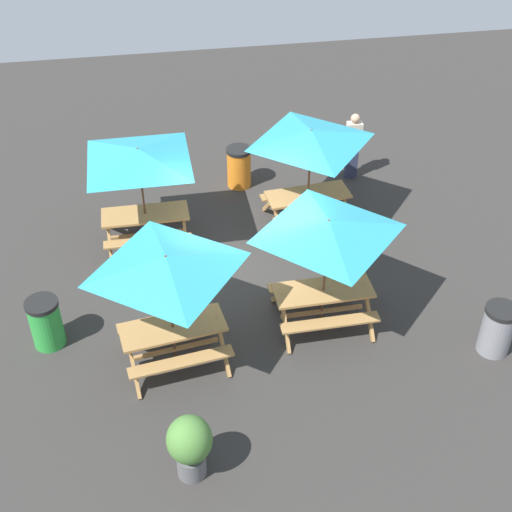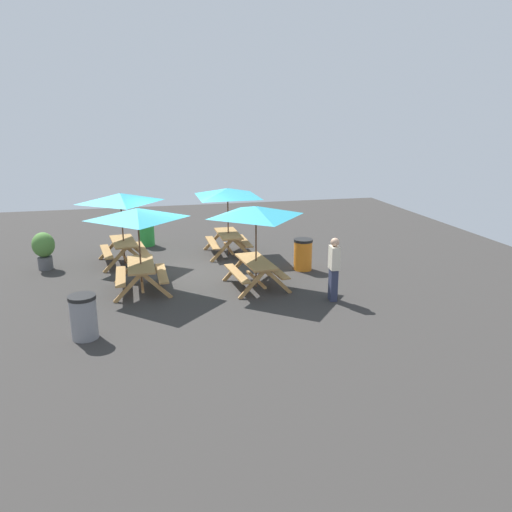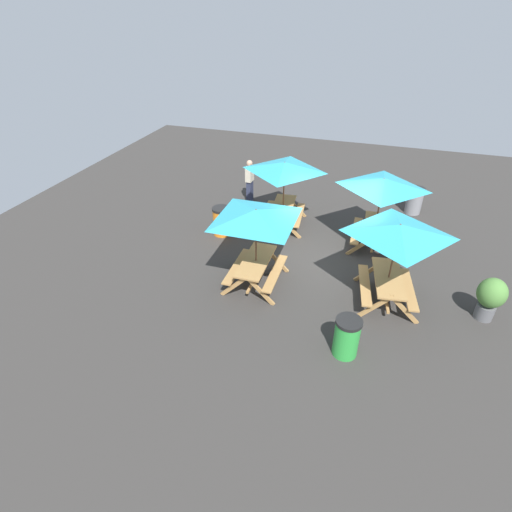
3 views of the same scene
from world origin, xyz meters
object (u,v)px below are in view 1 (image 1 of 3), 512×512
picnic_table_1 (139,162)px  potted_plant_0 (190,444)px  trash_bin_gray (497,329)px  person_standing (353,144)px  trash_bin_green (46,323)px  picnic_table_2 (167,271)px  picnic_table_0 (311,144)px  trash_bin_orange (239,167)px  picnic_table_3 (328,235)px

picnic_table_1 → potted_plant_0: 6.04m
trash_bin_gray → person_standing: bearing=-81.3°
trash_bin_gray → potted_plant_0: potted_plant_0 is taller
picnic_table_1 → trash_bin_green: size_ratio=2.89×
picnic_table_2 → potted_plant_0: size_ratio=1.99×
trash_bin_gray → potted_plant_0: 5.80m
picnic_table_0 → trash_bin_orange: 2.64m
trash_bin_green → trash_bin_orange: bearing=-131.9°
picnic_table_0 → trash_bin_orange: picnic_table_0 is taller
trash_bin_gray → person_standing: 6.16m
picnic_table_0 → potted_plant_0: bearing=56.9°
picnic_table_0 → trash_bin_gray: picnic_table_0 is taller
picnic_table_1 → trash_bin_green: 3.64m
picnic_table_1 → picnic_table_3: 4.28m
picnic_table_0 → trash_bin_green: 6.30m
picnic_table_1 → picnic_table_3: (-3.07, 2.97, 0.00)m
picnic_table_1 → picnic_table_2: size_ratio=1.21×
picnic_table_1 → potted_plant_0: bearing=93.1°
picnic_table_0 → potted_plant_0: 6.93m
picnic_table_2 → trash_bin_green: picnic_table_2 is taller
picnic_table_3 → trash_bin_gray: bearing=155.2°
trash_bin_gray → trash_bin_green: size_ratio=1.00×
picnic_table_0 → potted_plant_0: (3.15, 6.03, -1.31)m
picnic_table_3 → trash_bin_gray: size_ratio=2.38×
picnic_table_3 → trash_bin_gray: 3.44m
picnic_table_1 → trash_bin_green: picnic_table_1 is taller
picnic_table_0 → trash_bin_green: bearing=22.4°
picnic_table_3 → potted_plant_0: bearing=45.9°
trash_bin_gray → person_standing: size_ratio=0.59×
potted_plant_0 → trash_bin_orange: bearing=-103.7°
trash_bin_orange → trash_bin_gray: same height
picnic_table_1 → picnic_table_2: same height
picnic_table_0 → trash_bin_green: size_ratio=2.38×
picnic_table_0 → picnic_table_2: size_ratio=1.00×
picnic_table_3 → trash_bin_gray: (-2.84, 1.25, -1.49)m
picnic_table_0 → picnic_table_2: bearing=43.1°
picnic_table_2 → picnic_table_3: (-2.77, -0.51, 0.00)m
picnic_table_1 → picnic_table_3: size_ratio=1.21×
picnic_table_3 → potted_plant_0: 4.19m
trash_bin_gray → trash_bin_green: same height
trash_bin_orange → potted_plant_0: (1.91, 7.82, 0.19)m
trash_bin_gray → picnic_table_2: bearing=-7.5°
picnic_table_1 → person_standing: (-4.98, -1.85, -1.10)m
picnic_table_3 → trash_bin_green: picnic_table_3 is taller
picnic_table_3 → trash_bin_green: (4.98, -0.26, -1.49)m
picnic_table_3 → potted_plant_0: picnic_table_3 is taller
trash_bin_gray → potted_plant_0: size_ratio=0.83×
trash_bin_orange → potted_plant_0: 8.05m
trash_bin_orange → picnic_table_3: bearing=99.3°
picnic_table_3 → person_standing: (-1.91, -4.82, -1.10)m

